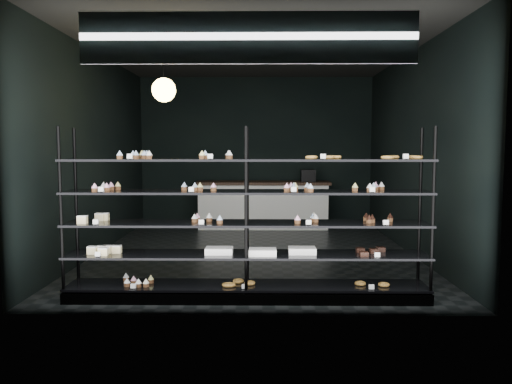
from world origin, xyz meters
TOP-DOWN VIEW (x-y plane):
  - room at (0.00, 0.00)m, footprint 5.01×6.01m
  - display_shelf at (-0.06, -2.45)m, footprint 4.00×0.50m
  - signage at (0.00, -2.93)m, footprint 3.30×0.05m
  - pendant_lamp at (-1.17, -1.20)m, footprint 0.32×0.32m
  - service_counter at (0.17, 2.50)m, footprint 2.77×0.65m

SIDE VIEW (x-z plane):
  - service_counter at x=0.17m, z-range -0.11..1.12m
  - display_shelf at x=-0.06m, z-range -0.33..1.58m
  - room at x=0.00m, z-range 0.00..3.20m
  - pendant_lamp at x=-1.17m, z-range 2.01..2.90m
  - signage at x=0.00m, z-range 2.50..3.00m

